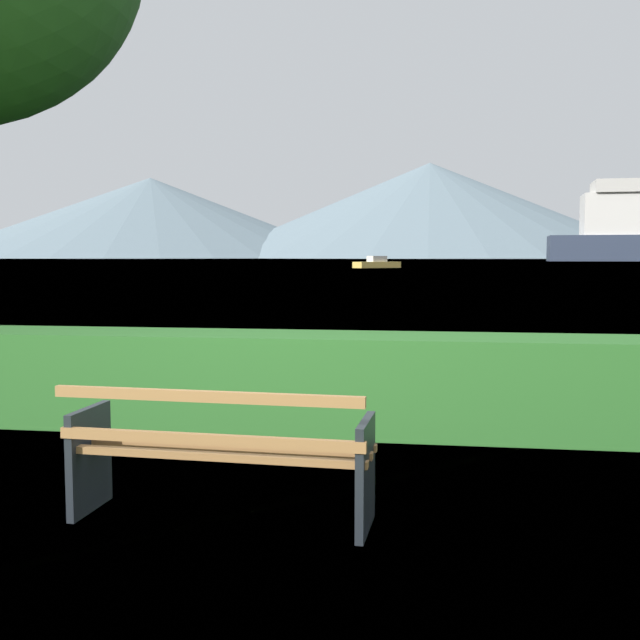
# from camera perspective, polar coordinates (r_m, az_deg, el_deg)

# --- Properties ---
(ground_plane) EXTENTS (1400.00, 1400.00, 0.00)m
(ground_plane) POSITION_cam_1_polar(r_m,az_deg,el_deg) (4.93, -7.28, -14.67)
(ground_plane) COLOR olive
(water_surface) EXTENTS (620.00, 620.00, 0.00)m
(water_surface) POSITION_cam_1_polar(r_m,az_deg,el_deg) (312.80, 8.11, 4.53)
(water_surface) COLOR #6B8EA3
(water_surface) RESTS_ON ground_plane
(park_bench) EXTENTS (1.90, 0.67, 0.87)m
(park_bench) POSITION_cam_1_polar(r_m,az_deg,el_deg) (4.75, -7.58, -9.99)
(park_bench) COLOR #A0703F
(park_bench) RESTS_ON ground_plane
(hedge_row) EXTENTS (13.91, 0.88, 0.91)m
(hedge_row) POSITION_cam_1_polar(r_m,az_deg,el_deg) (7.19, -1.94, -4.67)
(hedge_row) COLOR #2D6B28
(hedge_row) RESTS_ON ground_plane
(fishing_boat_near) EXTENTS (6.33, 6.15, 1.61)m
(fishing_boat_near) POSITION_cam_1_polar(r_m,az_deg,el_deg) (102.18, 4.32, 4.26)
(fishing_boat_near) COLOR gold
(fishing_boat_near) RESTS_ON water_surface
(distant_hills) EXTENTS (842.36, 364.01, 86.85)m
(distant_hills) POSITION_cam_1_polar(r_m,az_deg,el_deg) (562.58, 16.97, 8.33)
(distant_hills) COLOR slate
(distant_hills) RESTS_ON ground_plane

